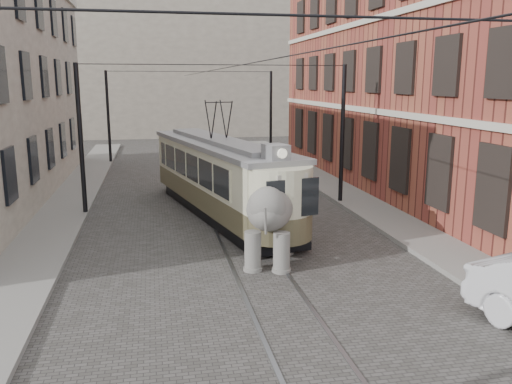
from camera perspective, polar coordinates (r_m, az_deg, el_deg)
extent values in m
plane|color=#474441|center=(16.61, -0.78, -6.67)|extent=(120.00, 120.00, 0.00)
cube|color=slate|center=(18.57, 17.82, -5.00)|extent=(2.00, 60.00, 0.15)
cube|color=slate|center=(16.76, -23.40, -7.25)|extent=(2.00, 60.00, 0.15)
cube|color=maroon|center=(28.14, 18.77, 12.71)|extent=(8.00, 26.00, 12.00)
cube|color=gray|center=(55.60, -8.45, 13.50)|extent=(28.00, 10.00, 14.00)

